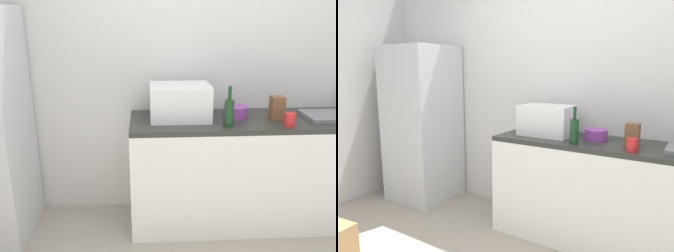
% 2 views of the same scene
% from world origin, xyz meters
% --- Properties ---
extents(wall_back, '(5.00, 0.10, 2.60)m').
position_xyz_m(wall_back, '(0.00, 1.55, 1.30)').
color(wall_back, silver).
rests_on(wall_back, ground_plane).
extents(kitchen_counter, '(1.80, 0.60, 0.90)m').
position_xyz_m(kitchen_counter, '(0.30, 1.20, 0.45)').
color(kitchen_counter, white).
rests_on(kitchen_counter, ground_plane).
extents(microwave, '(0.46, 0.34, 0.27)m').
position_xyz_m(microwave, '(-0.21, 1.23, 1.04)').
color(microwave, white).
rests_on(microwave, kitchen_counter).
extents(sink_basin, '(0.36, 0.32, 0.03)m').
position_xyz_m(sink_basin, '(0.95, 1.18, 0.92)').
color(sink_basin, slate).
rests_on(sink_basin, kitchen_counter).
extents(wine_bottle, '(0.07, 0.07, 0.30)m').
position_xyz_m(wine_bottle, '(0.12, 1.01, 1.01)').
color(wine_bottle, '#193F1E').
rests_on(wine_bottle, kitchen_counter).
extents(coffee_mug, '(0.08, 0.08, 0.10)m').
position_xyz_m(coffee_mug, '(0.57, 0.98, 0.95)').
color(coffee_mug, red).
rests_on(coffee_mug, kitchen_counter).
extents(knife_block, '(0.10, 0.10, 0.18)m').
position_xyz_m(knife_block, '(0.53, 1.17, 0.99)').
color(knife_block, brown).
rests_on(knife_block, kitchen_counter).
extents(mixing_bowl, '(0.19, 0.19, 0.09)m').
position_xyz_m(mixing_bowl, '(0.23, 1.24, 0.95)').
color(mixing_bowl, purple).
rests_on(mixing_bowl, kitchen_counter).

